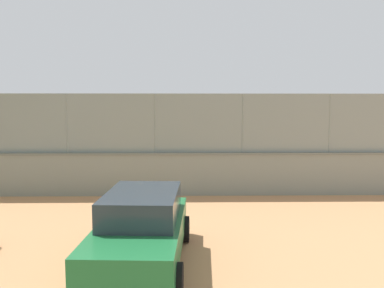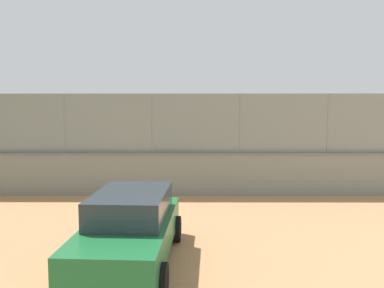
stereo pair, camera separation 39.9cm
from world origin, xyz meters
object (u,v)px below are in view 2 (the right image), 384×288
Objects in this scene: courtside_bench at (180,175)px; spare_ball_by_wall at (261,184)px; player_baseline_waiting at (156,150)px; parked_car_green at (131,226)px; player_near_wall_returning at (242,143)px; sports_ball at (174,152)px.

spare_ball_by_wall is at bearing -176.90° from courtside_bench.
player_baseline_waiting is 0.39× the size of parked_car_green.
player_near_wall_returning is at bearing -115.41° from courtside_bench.
spare_ball_by_wall is 0.03× the size of parked_car_green.
sports_ball is 5.03m from spare_ball_by_wall.
player_baseline_waiting is 1.02× the size of courtside_bench.
player_baseline_waiting is at bearing -88.68° from parked_car_green.
player_near_wall_returning is 13.81× the size of spare_ball_by_wall.
sports_ball reaches higher than spare_ball_by_wall.
courtside_bench is 7.86m from parked_car_green.
player_near_wall_returning is at bearing -107.09° from parked_car_green.
courtside_bench reaches higher than spare_ball_by_wall.
sports_ball is at bearing 126.16° from player_baseline_waiting.
player_near_wall_returning reaches higher than sports_ball.
spare_ball_by_wall is (-4.72, 4.60, -0.91)m from player_baseline_waiting.
player_near_wall_returning is at bearing -93.33° from spare_ball_by_wall.
courtside_bench is (-0.32, 3.42, -0.57)m from sports_ball.
spare_ball_by_wall is 3.43m from courtside_bench.
player_near_wall_returning reaches higher than spare_ball_by_wall.
parked_car_green reaches higher than spare_ball_by_wall.
spare_ball_by_wall is at bearing 86.67° from player_near_wall_returning.
spare_ball_by_wall is at bearing -119.08° from parked_car_green.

